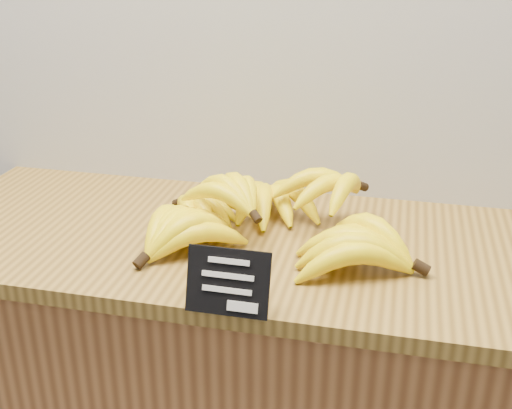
% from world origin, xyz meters
% --- Properties ---
extents(counter_top, '(1.37, 0.54, 0.03)m').
position_xyz_m(counter_top, '(-0.10, 2.75, 0.92)').
color(counter_top, olive).
rests_on(counter_top, counter).
extents(chalkboard_sign, '(0.13, 0.04, 0.10)m').
position_xyz_m(chalkboard_sign, '(-0.09, 2.49, 0.98)').
color(chalkboard_sign, black).
rests_on(chalkboard_sign, counter_top).
extents(banana_pile, '(0.57, 0.43, 0.12)m').
position_xyz_m(banana_pile, '(-0.09, 2.75, 0.98)').
color(banana_pile, '#FFED0A').
rests_on(banana_pile, counter_top).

